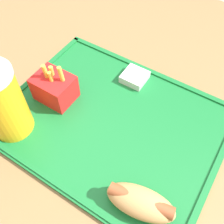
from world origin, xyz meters
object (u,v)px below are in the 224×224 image
object	(u,v)px
soda_cup	(2,103)
fries_carton	(55,88)
sauce_cup_mayo	(135,77)
hot_dog_far	(141,202)

from	to	relation	value
soda_cup	fries_carton	world-z (taller)	soda_cup
soda_cup	fries_carton	distance (m)	0.12
fries_carton	sauce_cup_mayo	bearing A→B (deg)	-131.03
fries_carton	sauce_cup_mayo	distance (m)	0.19
hot_dog_far	sauce_cup_mayo	bearing A→B (deg)	-58.64
soda_cup	hot_dog_far	size ratio (longest dim) A/B	1.50
soda_cup	hot_dog_far	xyz separation A→B (m)	(-0.30, 0.00, -0.05)
soda_cup	sauce_cup_mayo	world-z (taller)	soda_cup
hot_dog_far	sauce_cup_mayo	distance (m)	0.30
hot_dog_far	sauce_cup_mayo	xyz separation A→B (m)	(0.16, -0.26, -0.01)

